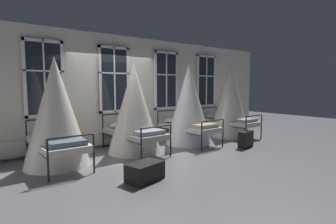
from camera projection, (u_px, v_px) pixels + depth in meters
name	position (u px, v px, depth m)	size (l,w,h in m)	color
ground	(135.00, 152.00, 6.76)	(23.05, 23.05, 0.00)	slate
back_wall_with_windows	(113.00, 91.00, 7.52)	(12.52, 0.10, 3.06)	beige
window_bank	(115.00, 108.00, 7.47)	(8.12, 0.10, 2.67)	black
cot_second	(56.00, 114.00, 5.53)	(1.34, 1.90, 2.27)	black
cot_third	(134.00, 110.00, 6.69)	(1.34, 1.92, 2.22)	black
cot_fourth	(189.00, 105.00, 7.71)	(1.34, 1.91, 2.29)	black
cot_fifth	(230.00, 101.00, 8.85)	(1.34, 1.92, 2.43)	black
suitcase_dark	(246.00, 139.00, 7.30)	(0.59, 0.31, 0.47)	black
travel_trunk	(145.00, 172.00, 4.72)	(0.64, 0.40, 0.32)	black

